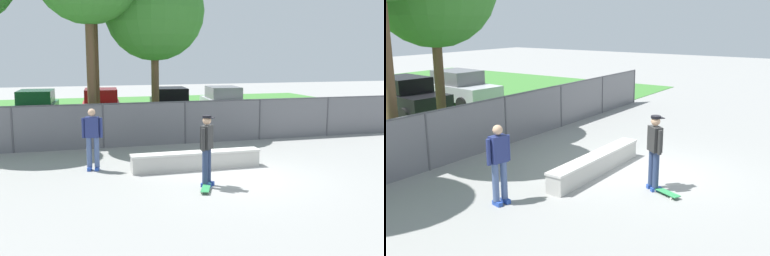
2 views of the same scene
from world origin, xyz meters
The scene contains 12 objects.
ground_plane centered at (0.00, 0.00, 0.00)m, with size 80.00×80.00×0.00m, color gray.
grass_strip centered at (0.00, 15.41, 0.01)m, with size 30.49×20.00×0.02m, color #3D7A33.
concrete_ledge centered at (-0.74, 1.19, 0.27)m, with size 3.89×0.49×0.53m.
skateboarder centered at (-1.00, -0.59, 1.03)m, with size 0.43×0.49×1.84m.
skateboard centered at (-1.14, -0.97, 0.07)m, with size 0.50×0.81×0.09m.
chainlink_fence centered at (0.00, 5.11, 0.89)m, with size 18.56×0.07×1.63m.
tree_far centered at (-0.68, 7.41, 5.15)m, with size 4.12×4.12×7.23m.
car_green centered at (-5.68, 11.93, 0.84)m, with size 2.30×4.34×1.66m.
car_red centered at (-2.54, 11.98, 0.84)m, with size 2.30×4.34×1.66m.
car_black centered at (1.05, 11.83, 0.84)m, with size 2.30×4.34×1.66m.
car_silver centered at (4.00, 11.79, 0.84)m, with size 2.30×4.34×1.66m.
bystander centered at (-3.68, 1.90, 1.01)m, with size 0.59×0.34×1.82m.
Camera 1 is at (-4.53, -11.39, 3.33)m, focal length 42.62 mm.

